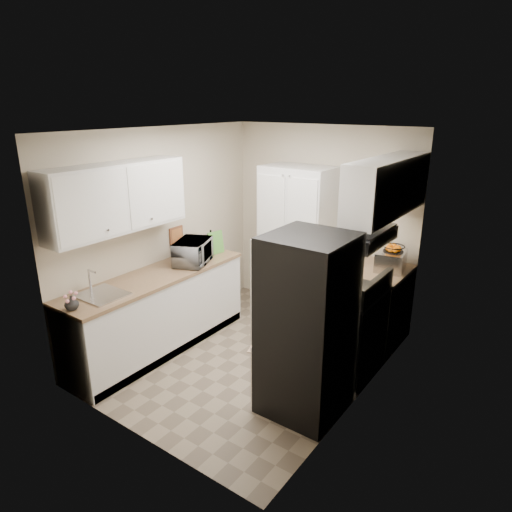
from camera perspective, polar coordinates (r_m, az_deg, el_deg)
The scene contains 16 objects.
ground at distance 5.32m, azimuth -0.76°, elevation -12.51°, with size 3.20×3.20×0.00m, color #7A6B56.
room_shell at distance 4.70m, azimuth -1.09°, elevation 4.75°, with size 2.64×3.24×2.52m.
pantry_cabinet at distance 6.03m, azimuth 5.10°, elevation 1.66°, with size 0.90×0.55×2.00m, color silver.
base_cabinet_left at distance 5.43m, azimuth -12.03°, elevation -7.01°, with size 0.60×2.30×0.88m, color silver.
countertop_left at distance 5.25m, azimuth -12.37°, elevation -2.48°, with size 0.63×2.33×0.04m, color #846647.
base_cabinet_right at distance 5.64m, azimuth 14.76°, elevation -6.22°, with size 0.60×0.80×0.88m, color silver.
countertop_right at distance 5.47m, azimuth 15.16°, elevation -1.84°, with size 0.63×0.83×0.04m, color #846647.
electric_range at distance 4.96m, azimuth 11.19°, elevation -9.05°, with size 0.71×0.78×1.13m.
refrigerator at distance 4.16m, azimuth 6.36°, elevation -8.70°, with size 0.70×0.72×1.70m, color #B7B7BC.
microwave at distance 5.48m, azimuth -7.90°, elevation 0.51°, with size 0.52×0.35×0.29m, color #A8A8AD.
wine_bottle at distance 5.82m, azimuth -5.65°, elevation 1.65°, with size 0.07×0.07×0.28m, color black.
flower_vase at distance 4.59m, azimuth -22.07°, elevation -5.46°, with size 0.13×0.13×0.14m, color silver.
cutting_board at distance 5.81m, azimuth -5.05°, elevation 1.67°, with size 0.02×0.23×0.29m, color #4D9637.
toaster_oven at distance 5.45m, azimuth 16.50°, elevation -0.55°, with size 0.31×0.39×0.22m, color #A7A7AC.
fruit_basket at distance 5.40m, azimuth 16.84°, elevation 1.08°, with size 0.25×0.25×0.10m, color orange, non-canonical shape.
kitchen_mat at distance 5.65m, azimuth 2.31°, elevation -10.47°, with size 0.46×0.73×0.01m, color tan.
Camera 1 is at (2.71, -3.66, 2.76)m, focal length 32.00 mm.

